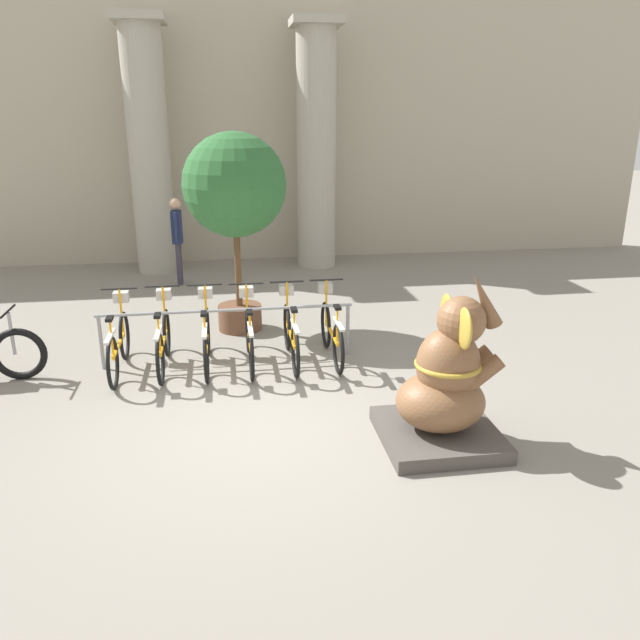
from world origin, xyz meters
TOP-DOWN VIEW (x-y plane):
  - ground_plane at (0.00, 0.00)m, footprint 60.00×60.00m
  - building_facade at (0.00, 8.60)m, footprint 20.00×0.20m
  - column_left at (-1.76, 7.60)m, footprint 1.06×1.06m
  - column_right at (1.76, 7.60)m, footprint 1.06×1.06m
  - bike_rack at (-0.32, 1.95)m, footprint 3.46×0.05m
  - bicycle_0 at (-1.74, 1.82)m, footprint 0.48×1.70m
  - bicycle_1 at (-1.17, 1.86)m, footprint 0.48×1.70m
  - bicycle_2 at (-0.60, 1.85)m, footprint 0.48×1.70m
  - bicycle_3 at (-0.03, 1.82)m, footprint 0.48×1.70m
  - bicycle_4 at (0.54, 1.84)m, footprint 0.48×1.70m
  - bicycle_5 at (1.11, 1.86)m, footprint 0.48×1.70m
  - elephant_statue at (1.87, -0.63)m, footprint 1.20×1.20m
  - person_pedestrian at (-1.22, 6.37)m, footprint 0.23×0.47m
  - potted_tree at (-0.11, 3.34)m, footprint 1.56×1.56m

SIDE VIEW (x-z plane):
  - ground_plane at x=0.00m, z-range 0.00..0.00m
  - bicycle_0 at x=-1.74m, z-range -0.11..0.93m
  - bicycle_1 at x=-1.17m, z-range -0.11..0.93m
  - bicycle_2 at x=-0.60m, z-range -0.11..0.93m
  - bicycle_3 at x=-0.03m, z-range -0.11..0.93m
  - bicycle_4 at x=0.54m, z-range -0.11..0.93m
  - bicycle_5 at x=1.11m, z-range -0.11..0.93m
  - bike_rack at x=-0.32m, z-range 0.21..0.98m
  - elephant_statue at x=1.87m, z-range -0.30..1.55m
  - person_pedestrian at x=-1.22m, z-range 0.18..1.90m
  - potted_tree at x=-0.11m, z-range 0.65..3.70m
  - column_left at x=-1.76m, z-range 0.04..5.20m
  - column_right at x=1.76m, z-range 0.04..5.20m
  - building_facade at x=0.00m, z-range 0.00..6.00m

